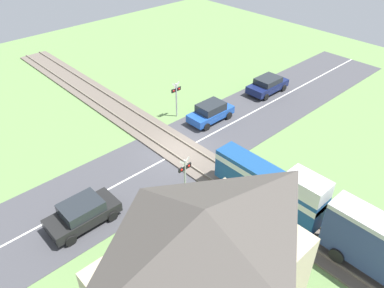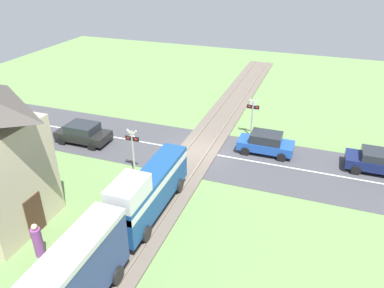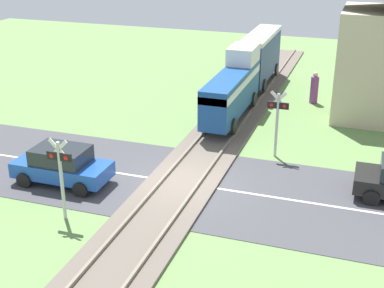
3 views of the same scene
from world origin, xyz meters
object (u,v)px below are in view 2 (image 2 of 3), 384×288
car_near_crossing (266,143)px  pedestrian_by_station (38,241)px  train (117,227)px  crossing_signal_west_approach (253,112)px  car_far_side (83,133)px  car_behind_queue (379,161)px  crossing_signal_east_approach (133,145)px

car_near_crossing → pedestrian_by_station: 15.42m
train → pedestrian_by_station: bearing=16.3°
crossing_signal_west_approach → pedestrian_by_station: bearing=67.2°
car_near_crossing → train: bearing=70.0°
car_near_crossing → pedestrian_by_station: pedestrian_by_station is taller
pedestrian_by_station → car_far_side: bearing=-65.7°
train → pedestrian_by_station: (3.60, 1.05, -1.04)m
car_near_crossing → car_behind_queue: bearing=180.0°
train → car_near_crossing: bearing=-110.0°
car_near_crossing → car_far_side: size_ratio=0.97×
crossing_signal_east_approach → pedestrian_by_station: size_ratio=1.65×
crossing_signal_west_approach → pedestrian_by_station: size_ratio=1.65×
crossing_signal_west_approach → car_far_side: bearing=24.9°
car_behind_queue → crossing_signal_east_approach: 15.36m
pedestrian_by_station → train: bearing=-163.7°
crossing_signal_west_approach → train: bearing=78.5°
car_near_crossing → crossing_signal_west_approach: crossing_signal_west_approach is taller
car_near_crossing → car_far_side: (12.65, 2.88, -0.01)m
train → pedestrian_by_station: 3.89m
crossing_signal_west_approach → crossing_signal_east_approach: same height
car_near_crossing → crossing_signal_east_approach: size_ratio=1.27×
car_behind_queue → pedestrian_by_station: (15.08, 13.18, 0.07)m
car_near_crossing → crossing_signal_west_approach: 2.96m
crossing_signal_west_approach → crossing_signal_east_approach: size_ratio=1.00×
car_behind_queue → crossing_signal_west_approach: bearing=-15.1°
train → crossing_signal_east_approach: 7.53m
car_behind_queue → pedestrian_by_station: size_ratio=2.19×
car_far_side → car_behind_queue: 19.93m
car_behind_queue → crossing_signal_east_approach: crossing_signal_east_approach is taller
train → car_behind_queue: (-11.48, -12.13, -1.11)m
car_near_crossing → pedestrian_by_station: size_ratio=2.10×
car_far_side → car_behind_queue: bearing=-171.7°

